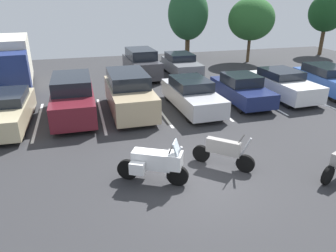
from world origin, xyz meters
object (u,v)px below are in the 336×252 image
(car_silver, at_px, (192,95))
(box_truck, at_px, (8,63))
(car_blue, at_px, (328,80))
(motorcycle_third, at_px, (224,152))
(car_navy, at_px, (241,89))
(car_champagne, at_px, (5,111))
(car_white, at_px, (283,84))
(car_far_charcoal, at_px, (141,64))
(motorcycle_touring, at_px, (155,162))
(car_maroon, at_px, (73,98))
(car_far_grey, at_px, (181,64))
(car_tan, at_px, (129,93))

(car_silver, xyz_separation_m, box_truck, (-9.28, 6.31, 0.85))
(car_blue, relative_size, box_truck, 0.78)
(motorcycle_third, relative_size, car_navy, 0.38)
(car_champagne, xyz_separation_m, car_silver, (8.51, 0.01, 0.02))
(car_navy, bearing_deg, car_white, 4.81)
(motorcycle_third, bearing_deg, car_champagne, 142.58)
(car_champagne, height_order, car_far_charcoal, car_far_charcoal)
(motorcycle_third, bearing_deg, motorcycle_touring, -172.01)
(car_navy, bearing_deg, motorcycle_third, -122.04)
(car_maroon, bearing_deg, motorcycle_third, -52.73)
(car_silver, distance_m, box_truck, 11.25)
(car_far_grey, bearing_deg, car_tan, -125.54)
(car_blue, distance_m, car_far_charcoal, 11.70)
(motorcycle_third, bearing_deg, car_blue, 33.85)
(car_far_grey, bearing_deg, car_silver, -103.52)
(motorcycle_touring, xyz_separation_m, car_far_charcoal, (2.17, 13.14, 0.25))
(car_silver, xyz_separation_m, car_navy, (2.85, 0.25, -0.02))
(car_tan, distance_m, car_silver, 3.09)
(motorcycle_third, distance_m, car_far_grey, 13.12)
(box_truck, bearing_deg, car_tan, -43.57)
(car_silver, distance_m, car_far_grey, 7.26)
(car_white, height_order, car_far_grey, car_white)
(car_white, distance_m, car_blue, 3.13)
(motorcycle_touring, relative_size, car_white, 0.44)
(motorcycle_touring, xyz_separation_m, car_navy, (6.18, 6.39, 0.02))
(motorcycle_touring, bearing_deg, car_silver, 61.53)
(motorcycle_third, xyz_separation_m, car_champagne, (-7.57, 5.79, 0.15))
(car_navy, height_order, car_white, car_white)
(car_far_charcoal, relative_size, box_truck, 0.71)
(motorcycle_touring, height_order, car_maroon, car_maroon)
(motorcycle_touring, bearing_deg, motorcycle_third, 7.99)
(car_tan, bearing_deg, car_white, 0.49)
(car_tan, bearing_deg, car_navy, -1.44)
(car_white, xyz_separation_m, box_truck, (-14.78, 5.84, 0.84))
(car_champagne, height_order, car_maroon, car_maroon)
(motorcycle_touring, bearing_deg, box_truck, 115.54)
(car_champagne, xyz_separation_m, car_blue, (17.14, 0.62, 0.04))
(motorcycle_third, height_order, box_truck, box_truck)
(car_silver, relative_size, car_far_charcoal, 1.11)
(car_navy, distance_m, car_far_grey, 6.91)
(car_far_charcoal, height_order, box_truck, box_truck)
(motorcycle_third, bearing_deg, car_white, 44.27)
(car_maroon, distance_m, car_tan, 2.61)
(car_maroon, distance_m, car_navy, 8.53)
(car_maroon, distance_m, car_white, 11.18)
(car_navy, bearing_deg, car_silver, -175.07)
(car_maroon, xyz_separation_m, car_far_grey, (7.37, 6.63, -0.19))
(motorcycle_touring, distance_m, car_champagne, 8.02)
(car_maroon, distance_m, car_silver, 5.69)
(car_champagne, relative_size, car_tan, 0.98)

